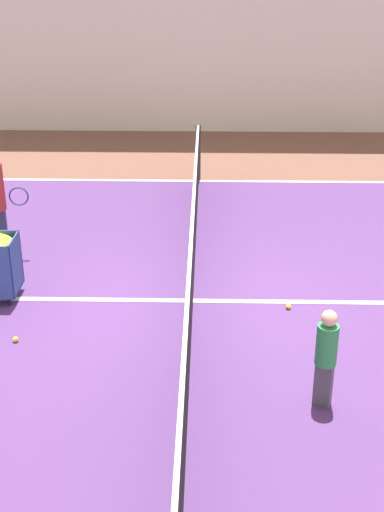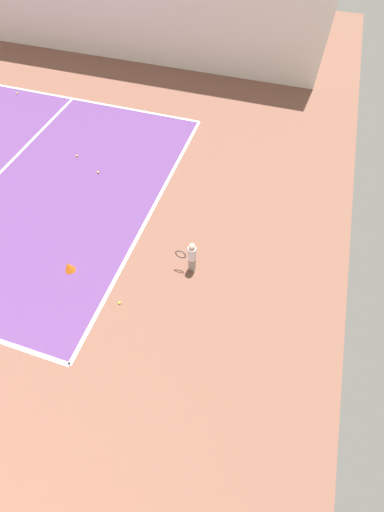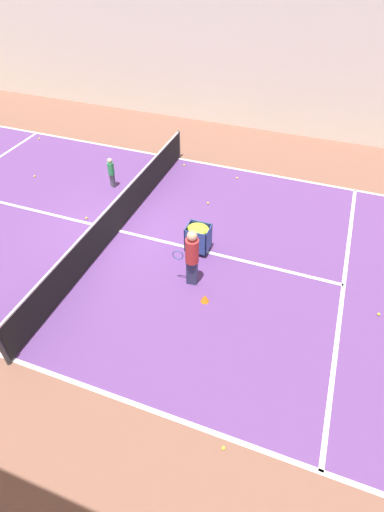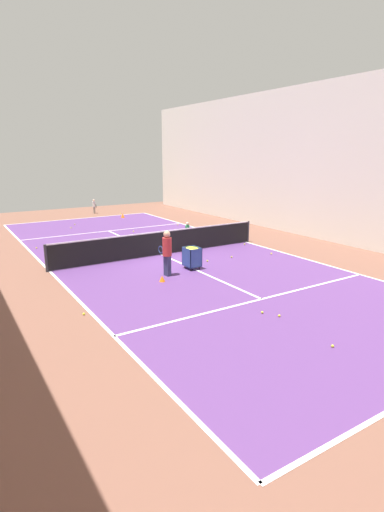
{
  "view_description": "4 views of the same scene",
  "coord_description": "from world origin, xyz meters",
  "views": [
    {
      "loc": [
        -8.18,
        -0.19,
        4.4
      ],
      "look_at": [
        0.0,
        0.0,
        0.65
      ],
      "focal_mm": 50.0,
      "sensor_mm": 36.0,
      "label": 1
    },
    {
      "loc": [
        -6.41,
        -15.31,
        7.47
      ],
      "look_at": [
        -1.62,
        -13.78,
        0.58
      ],
      "focal_mm": 24.0,
      "sensor_mm": 36.0,
      "label": 2
    },
    {
      "loc": [
        8.18,
        5.42,
        7.47
      ],
      "look_at": [
        1.29,
        2.86,
        0.93
      ],
      "focal_mm": 28.0,
      "sensor_mm": 36.0,
      "label": 3
    },
    {
      "loc": [
        8.06,
        15.31,
        4.42
      ],
      "look_at": [
        0.03,
        2.57,
        0.51
      ],
      "focal_mm": 28.0,
      "sensor_mm": 36.0,
      "label": 4
    }
  ],
  "objects": [
    {
      "name": "hall_enclosure_left",
      "position": [
        -8.65,
        0.0,
        3.93
      ],
      "size": [
        0.15,
        31.72,
        7.87
      ],
      "color": "silver",
      "rests_on": "ground"
    },
    {
      "name": "coach_at_net",
      "position": [
        1.29,
        2.85,
        0.97
      ],
      "size": [
        0.37,
        0.67,
        1.69
      ],
      "rotation": [
        0.0,
        0.0,
        -1.46
      ],
      "color": "#2D3351",
      "rests_on": "ground"
    },
    {
      "name": "tennis_ball_12",
      "position": [
        -3.13,
        -12.4,
        0.04
      ],
      "size": [
        0.07,
        0.07,
        0.07
      ],
      "primitive_type": "sphere",
      "color": "yellow",
      "rests_on": "ground"
    },
    {
      "name": "tennis_ball_11",
      "position": [
        -1.13,
        -5.58,
        0.04
      ],
      "size": [
        0.07,
        0.07,
        0.07
      ],
      "primitive_type": "sphere",
      "color": "yellow",
      "rests_on": "ground"
    },
    {
      "name": "tennis_ball_17",
      "position": [
        0.52,
        7.9,
        0.04
      ],
      "size": [
        0.07,
        0.07,
        0.07
      ],
      "primitive_type": "sphere",
      "color": "yellow",
      "rests_on": "ground"
    },
    {
      "name": "tennis_ball_0",
      "position": [
        0.74,
        9.88,
        0.04
      ],
      "size": [
        0.07,
        0.07,
        0.07
      ],
      "primitive_type": "sphere",
      "color": "yellow",
      "rests_on": "ground"
    },
    {
      "name": "player_near_baseline",
      "position": [
        -1.62,
        -13.76,
        0.6
      ],
      "size": [
        0.22,
        0.54,
        1.05
      ],
      "rotation": [
        0.0,
        0.0,
        1.54
      ],
      "color": "gray",
      "rests_on": "ground"
    },
    {
      "name": "tennis_ball_6",
      "position": [
        -4.19,
        2.56,
        0.04
      ],
      "size": [
        0.07,
        0.07,
        0.07
      ],
      "primitive_type": "sphere",
      "color": "yellow",
      "rests_on": "ground"
    },
    {
      "name": "tennis_ball_7",
      "position": [
        4.48,
        -4.23,
        0.04
      ],
      "size": [
        0.07,
        0.07,
        0.07
      ],
      "primitive_type": "sphere",
      "color": "yellow",
      "rests_on": "ground"
    },
    {
      "name": "line_service_far",
      "position": [
        0.0,
        6.6,
        0.01
      ],
      "size": [
        9.72,
        0.1,
        0.0
      ],
      "primitive_type": "cube",
      "color": "white",
      "rests_on": "ground"
    },
    {
      "name": "tennis_ball_5",
      "position": [
        -1.06,
        2.04,
        0.04
      ],
      "size": [
        0.07,
        0.07,
        0.07
      ],
      "primitive_type": "sphere",
      "color": "yellow",
      "rests_on": "ground"
    },
    {
      "name": "line_sideline_right",
      "position": [
        4.86,
        0.0,
        0.01
      ],
      "size": [
        0.1,
        23.98,
        0.0
      ],
      "primitive_type": "cube",
      "color": "white",
      "rests_on": "ground"
    },
    {
      "name": "ball_cart",
      "position": [
        0.03,
        2.57,
        0.62
      ],
      "size": [
        0.54,
        0.64,
        0.87
      ],
      "color": "#2D478C",
      "rests_on": "ground"
    },
    {
      "name": "line_service_near",
      "position": [
        0.0,
        -6.6,
        0.01
      ],
      "size": [
        9.72,
        0.1,
        0.0
      ],
      "primitive_type": "cube",
      "color": "white",
      "rests_on": "ground"
    },
    {
      "name": "tennis_ball_8",
      "position": [
        -1.75,
        -4.36,
        0.04
      ],
      "size": [
        0.07,
        0.07,
        0.07
      ],
      "primitive_type": "sphere",
      "color": "yellow",
      "rests_on": "ground"
    },
    {
      "name": "court_playing_area",
      "position": [
        0.0,
        0.0,
        0.0
      ],
      "size": [
        9.72,
        23.98,
        0.0
      ],
      "color": "#563370",
      "rests_on": "ground"
    },
    {
      "name": "tennis_ball_9",
      "position": [
        0.76,
        7.46,
        0.04
      ],
      "size": [
        0.07,
        0.07,
        0.07
      ],
      "primitive_type": "sphere",
      "color": "yellow",
      "rests_on": "ground"
    },
    {
      "name": "tennis_ball_10",
      "position": [
        -0.19,
        -1.23,
        0.04
      ],
      "size": [
        0.07,
        0.07,
        0.07
      ],
      "primitive_type": "sphere",
      "color": "yellow",
      "rests_on": "ground"
    },
    {
      "name": "ground_plane",
      "position": [
        0.0,
        0.0,
        0.0
      ],
      "size": [
        35.42,
        35.42,
        0.0
      ],
      "primitive_type": "plane",
      "color": "brown"
    },
    {
      "name": "tennis_net",
      "position": [
        0.0,
        0.0,
        0.56
      ],
      "size": [
        10.02,
        0.1,
        1.08
      ],
      "color": "#2D2D33",
      "rests_on": "ground"
    },
    {
      "name": "tennis_ball_4",
      "position": [
        1.61,
        -8.6,
        0.04
      ],
      "size": [
        0.07,
        0.07,
        0.07
      ],
      "primitive_type": "sphere",
      "color": "yellow",
      "rests_on": "ground"
    },
    {
      "name": "training_cone_1",
      "position": [
        1.79,
        3.38,
        0.11
      ],
      "size": [
        0.21,
        0.21,
        0.21
      ],
      "primitive_type": "cone",
      "color": "orange",
      "rests_on": "ground"
    },
    {
      "name": "tennis_ball_18",
      "position": [
        5.08,
        4.87,
        0.04
      ],
      "size": [
        0.07,
        0.07,
        0.07
      ],
      "primitive_type": "sphere",
      "color": "yellow",
      "rests_on": "ground"
    },
    {
      "name": "line_sideline_left",
      "position": [
        -4.86,
        0.0,
        0.01
      ],
      "size": [
        0.1,
        23.98,
        0.0
      ],
      "primitive_type": "cube",
      "color": "white",
      "rests_on": "ground"
    },
    {
      "name": "tennis_ball_15",
      "position": [
        1.06,
        -9.68,
        0.04
      ],
      "size": [
        0.07,
        0.07,
        0.07
      ],
      "primitive_type": "sphere",
      "color": "yellow",
      "rests_on": "ground"
    },
    {
      "name": "child_midcourt",
      "position": [
        -2.18,
        -1.37,
        0.62
      ],
      "size": [
        0.29,
        0.29,
        1.09
      ],
      "rotation": [
        0.0,
        0.0,
        1.12
      ],
      "color": "#4C4C56",
      "rests_on": "ground"
    },
    {
      "name": "tennis_ball_1",
      "position": [
        -4.4,
        0.43,
        0.04
      ],
      "size": [
        0.07,
        0.07,
        0.07
      ],
      "primitive_type": "sphere",
      "color": "yellow",
      "rests_on": "ground"
    },
    {
      "name": "training_cone_0",
      "position": [
        -2.63,
        -10.75,
        0.16
      ],
      "size": [
        0.27,
        0.27,
        0.31
      ],
      "primitive_type": "cone",
      "color": "orange",
      "rests_on": "ground"
    },
    {
      "name": "tennis_ball_13",
      "position": [
        -2.31,
        2.08,
        0.04
      ],
      "size": [
        0.07,
        0.07,
        0.07
      ],
      "primitive_type": "sphere",
      "color": "yellow",
      "rests_on": "ground"
    },
    {
      "name": "line_centre_service",
      "position": [
        0.0,
        0.0,
        0.01
      ],
      "size": [
        0.1,
        13.19,
        0.0
      ],
      "primitive_type": "cube",
      "color": "white",
      "rests_on": "ground"
    },
    {
      "name": "line_baseline_near",
      "position": [
        0.0,
        -11.99,
        0.01
      ],
      "size": [
        9.72,
        0.1,
        0.0
      ],
      "primitive_type": "cube",
      "color": "white",
      "rests_on": "ground"
    },
    {
      "name": "tennis_ball_16",
      "position": [
        -4.38,
        -6.09,
        0.04
      ],
      "size": [
        0.07,
        0.07,
        0.07
      ],
      "primitive_type": "sphere",
      "color": "yellow",
      "rests_on": "ground"
    }
  ]
}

